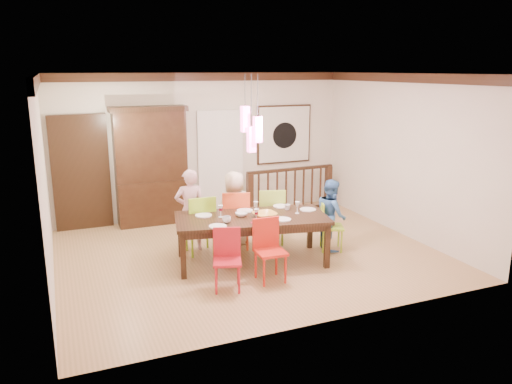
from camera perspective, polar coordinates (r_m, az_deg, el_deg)
name	(u,v)px	position (r m, az deg, el deg)	size (l,w,h in m)	color
floor	(249,253)	(8.33, -0.86, -7.03)	(6.00, 6.00, 0.00)	#AA8552
ceiling	(248,74)	(7.78, -0.94, 13.35)	(6.00, 6.00, 0.00)	white
wall_back	(203,146)	(10.26, -6.03, 5.28)	(6.00, 6.00, 0.00)	beige
wall_left	(44,184)	(7.40, -23.07, 0.89)	(5.00, 5.00, 0.00)	beige
wall_right	(402,155)	(9.42, 16.38, 4.03)	(5.00, 5.00, 0.00)	beige
crown_molding	(248,79)	(7.78, -0.94, 12.76)	(6.00, 5.00, 0.16)	black
panel_door	(81,175)	(9.89, -19.34, 1.89)	(1.04, 0.07, 2.24)	black
white_doorway	(221,164)	(10.40, -4.06, 3.20)	(0.97, 0.05, 2.22)	silver
painting	(284,134)	(10.84, 3.23, 6.59)	(1.25, 0.06, 1.25)	black
pendant_cluster	(251,129)	(7.46, -0.53, 7.22)	(0.27, 0.21, 1.14)	#FD4CA3
dining_table	(252,221)	(7.76, -0.51, -3.34)	(2.50, 1.51, 0.75)	black
chair_far_left	(199,220)	(8.23, -6.49, -3.20)	(0.45, 0.45, 0.99)	#8FC825
chair_far_mid	(236,215)	(8.44, -2.33, -2.61)	(0.57, 0.57, 1.01)	#DF4B22
chair_far_right	(271,211)	(8.67, 1.67, -2.23)	(0.55, 0.55, 0.99)	#93BA37
chair_near_left	(227,256)	(6.88, -3.31, -7.36)	(0.48, 0.48, 0.84)	#B31923
chair_near_mid	(271,247)	(7.13, 1.67, -6.29)	(0.41, 0.41, 0.90)	red
chair_end_right	(332,223)	(8.43, 8.64, -3.49)	(0.49, 0.49, 0.83)	#9EC926
china_hutch	(151,166)	(9.86, -11.90, 2.94)	(1.45, 0.46, 2.29)	black
balustrade	(290,189)	(10.55, 3.96, 0.31)	(2.01, 0.17, 0.96)	black
person_far_left	(190,210)	(8.36, -7.53, -2.06)	(0.51, 0.33, 1.39)	#EDB4C4
person_far_mid	(235,208)	(8.57, -2.46, -1.87)	(0.63, 0.41, 1.29)	beige
person_end_right	(331,215)	(8.45, 8.58, -2.57)	(0.58, 0.46, 1.20)	#3F72B1
serving_bowl	(265,215)	(7.64, 0.98, -2.68)	(0.36, 0.36, 0.09)	gold
small_bowl	(241,214)	(7.74, -1.68, -2.58)	(0.19, 0.19, 0.06)	white
cup_left	(227,220)	(7.41, -3.38, -3.18)	(0.13, 0.13, 0.10)	silver
cup_right	(287,207)	(8.10, 3.61, -1.74)	(0.10, 0.10, 0.09)	silver
plate_far_left	(203,215)	(7.81, -6.03, -2.67)	(0.26, 0.26, 0.01)	white
plate_far_mid	(245,210)	(8.03, -1.29, -2.13)	(0.26, 0.26, 0.01)	white
plate_far_right	(281,206)	(8.29, 2.85, -1.62)	(0.26, 0.26, 0.01)	white
plate_near_left	(218,226)	(7.26, -4.39, -3.92)	(0.26, 0.26, 0.01)	white
plate_near_mid	(283,219)	(7.57, 3.05, -3.14)	(0.26, 0.26, 0.01)	white
plate_end_right	(308,209)	(8.13, 5.96, -2.00)	(0.26, 0.26, 0.01)	white
wine_glass_a	(221,211)	(7.69, -4.06, -2.21)	(0.08, 0.08, 0.19)	#590C19
wine_glass_b	(256,207)	(7.88, -0.01, -1.77)	(0.08, 0.08, 0.19)	silver
wine_glass_c	(256,215)	(7.47, 0.05, -2.66)	(0.08, 0.08, 0.19)	#590C19
wine_glass_d	(297,208)	(7.90, 4.75, -1.78)	(0.08, 0.08, 0.19)	silver
napkin	(258,223)	(7.39, 0.21, -3.55)	(0.18, 0.14, 0.01)	#D83359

